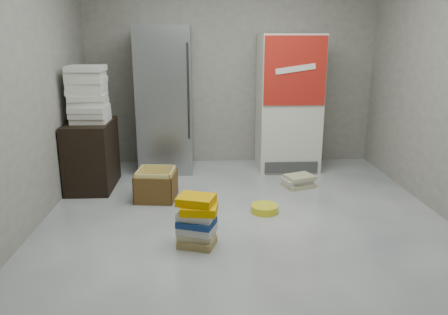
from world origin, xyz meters
The scene contains 10 objects.
ground centered at (0.00, 0.00, 0.00)m, with size 5.00×5.00×0.00m, color silver.
room_shell centered at (0.00, 0.00, 1.80)m, with size 4.04×5.04×2.82m.
steel_fridge centered at (-0.90, 2.13, 0.95)m, with size 0.70×0.72×1.90m.
coke_cooler centered at (0.75, 2.12, 0.90)m, with size 0.80×0.73×1.80m.
wood_shelf centered at (-1.73, 1.40, 0.40)m, with size 0.50×0.80×0.80m, color black.
supply_box_stack centered at (-1.72, 1.40, 1.12)m, with size 0.43×0.44×0.65m.
phonebook_stack_main centered at (-0.46, -0.19, 0.22)m, with size 0.37×0.35×0.45m.
phonebook_stack_side centered at (0.74, 1.29, 0.07)m, with size 0.42×0.37×0.15m.
cardboard_box centered at (-0.93, 0.96, 0.14)m, with size 0.47×0.47×0.34m.
bucket_lid centered at (0.23, 0.51, 0.04)m, with size 0.29×0.29×0.08m, color yellow.
Camera 1 is at (-0.40, -3.68, 1.75)m, focal length 35.00 mm.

